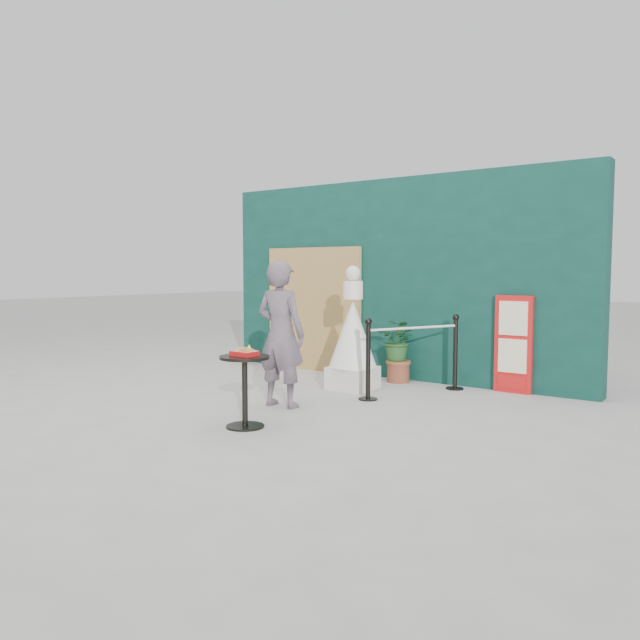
{
  "coord_description": "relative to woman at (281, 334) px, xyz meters",
  "views": [
    {
      "loc": [
        4.65,
        -5.2,
        1.63
      ],
      "look_at": [
        0.0,
        1.2,
        1.0
      ],
      "focal_mm": 35.0,
      "sensor_mm": 36.0,
      "label": 1
    }
  ],
  "objects": [
    {
      "name": "ground",
      "position": [
        0.07,
        -0.5,
        -0.87
      ],
      "size": [
        60.0,
        60.0,
        0.0
      ],
      "primitive_type": "plane",
      "color": "#ADAAA5",
      "rests_on": "ground"
    },
    {
      "name": "back_wall",
      "position": [
        0.07,
        2.65,
        0.63
      ],
      "size": [
        6.0,
        0.3,
        3.0
      ],
      "primitive_type": "cube",
      "color": "#0A3027",
      "rests_on": "ground"
    },
    {
      "name": "bamboo_fence",
      "position": [
        -1.33,
        2.44,
        0.13
      ],
      "size": [
        1.8,
        0.08,
        2.0
      ],
      "primitive_type": "cube",
      "color": "tan",
      "rests_on": "ground"
    },
    {
      "name": "woman",
      "position": [
        0.0,
        0.0,
        0.0
      ],
      "size": [
        0.67,
        0.47,
        1.75
      ],
      "primitive_type": "imported",
      "rotation": [
        0.0,
        0.0,
        3.23
      ],
      "color": "#645660",
      "rests_on": "ground"
    },
    {
      "name": "menu_board",
      "position": [
        1.97,
        2.46,
        -0.22
      ],
      "size": [
        0.5,
        0.07,
        1.3
      ],
      "color": "red",
      "rests_on": "ground"
    },
    {
      "name": "statue",
      "position": [
        0.09,
        1.43,
        -0.18
      ],
      "size": [
        0.66,
        0.66,
        1.69
      ],
      "color": "silver",
      "rests_on": "ground"
    },
    {
      "name": "cafe_table",
      "position": [
        0.33,
        -0.99,
        -0.38
      ],
      "size": [
        0.52,
        0.52,
        0.75
      ],
      "color": "black",
      "rests_on": "ground"
    },
    {
      "name": "food_basket",
      "position": [
        0.33,
        -0.99,
        -0.09
      ],
      "size": [
        0.26,
        0.19,
        0.11
      ],
      "color": "#B51413",
      "rests_on": "cafe_table"
    },
    {
      "name": "planter",
      "position": [
        0.35,
        2.27,
        -0.34
      ],
      "size": [
        0.54,
        0.47,
        0.91
      ],
      "color": "brown",
      "rests_on": "ground"
    },
    {
      "name": "stanchion_barrier",
      "position": [
        0.94,
        1.6,
        -0.38
      ],
      "size": [
        0.84,
        1.54,
        1.03
      ],
      "color": "black",
      "rests_on": "ground"
    }
  ]
}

